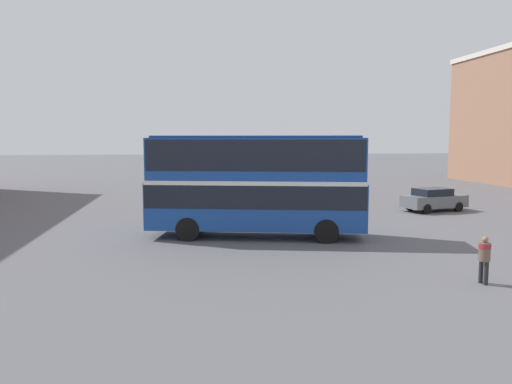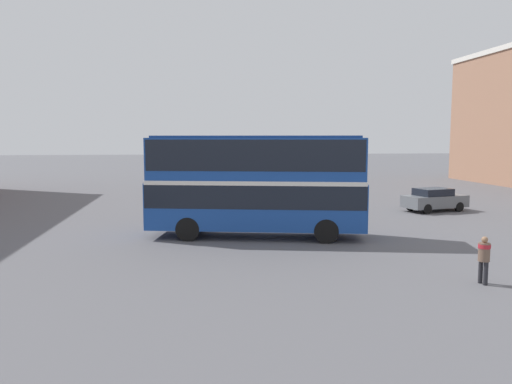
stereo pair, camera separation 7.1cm
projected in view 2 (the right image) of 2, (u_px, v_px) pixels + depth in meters
name	position (u px, v px, depth m)	size (l,w,h in m)	color
ground_plane	(290.00, 235.00, 24.13)	(240.00, 240.00, 0.00)	#5B5B60
double_decker_bus	(256.00, 179.00, 23.30)	(10.38, 4.59, 4.78)	#194293
pedestrian_foreground	(484.00, 255.00, 15.92)	(0.43, 0.43, 1.55)	#232328
parked_car_kerb_near	(434.00, 199.00, 31.91)	(4.39, 2.67, 1.47)	slate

